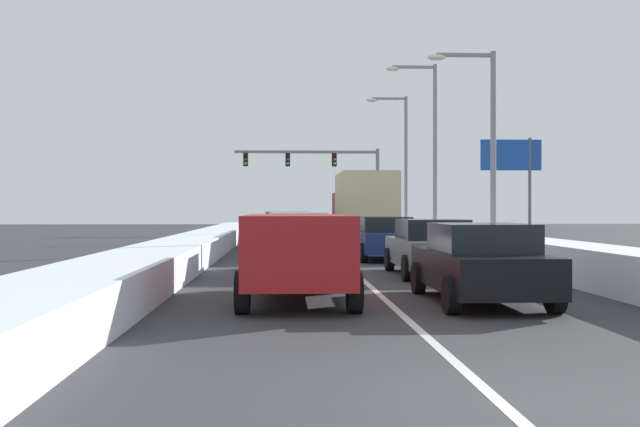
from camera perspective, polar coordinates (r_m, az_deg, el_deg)
The scene contains 19 objects.
ground_plane at distance 25.87m, azimuth 1.63°, elevation -3.60°, with size 123.69×123.69×0.00m, color #333335.
lane_stripe_between_right_lane_and_center_lane at distance 30.60m, azimuth 0.94°, elevation -2.98°, with size 0.14×52.33×0.01m, color silver.
snow_bank_right_shoulder at distance 31.37m, azimuth 10.65°, elevation -2.09°, with size 1.60×52.33×0.91m, color silver.
snow_bank_left_shoulder at distance 30.70m, azimuth -8.99°, elevation -2.27°, with size 2.02×52.33×0.77m, color silver.
sedan_black_right_lane_nearest at distance 14.44m, azimuth 12.15°, elevation -3.71°, with size 2.00×4.50×1.51m.
sedan_gray_right_lane_second at distance 20.13m, azimuth 8.49°, elevation -2.56°, with size 2.00×4.50×1.51m.
sedan_navy_right_lane_third at distance 26.24m, azimuth 4.96°, elevation -1.88°, with size 2.00×4.50×1.51m.
box_truck_right_lane_fourth at distance 33.59m, azimuth 3.35°, elevation 0.55°, with size 2.53×7.20×3.36m.
sedan_green_right_lane_fifth at distance 42.00m, azimuth 2.29°, elevation -1.04°, with size 2.00×4.50×1.51m.
suv_red_center_lane_nearest at distance 14.37m, azimuth -1.78°, elevation -2.71°, with size 2.16×4.90×1.67m.
sedan_silver_center_lane_second at distance 20.48m, azimuth -2.04°, elevation -2.51°, with size 2.00×4.50×1.51m.
suv_white_center_lane_third at distance 27.37m, azimuth -1.75°, elevation -1.26°, with size 2.16×4.90×1.67m.
suv_tan_center_lane_fourth at distance 34.69m, azimuth -2.51°, elevation -0.92°, with size 2.16×4.90×1.67m.
sedan_charcoal_center_lane_fifth at distance 40.38m, azimuth -2.37°, elevation -1.10°, with size 2.00×4.50×1.51m.
traffic_light_gantry at distance 54.43m, azimuth 0.55°, elevation 3.45°, with size 10.60×0.47×6.20m.
street_lamp_right_near at distance 29.27m, azimuth 12.43°, elevation 6.06°, with size 2.66×0.36×7.81m.
street_lamp_right_mid at distance 38.51m, azimuth 8.34°, elevation 5.75°, with size 2.66×0.36×9.17m.
street_lamp_right_far at distance 47.85m, azimuth 6.21°, elevation 4.57°, with size 2.66×0.36×8.97m.
roadside_sign_right at distance 40.08m, azimuth 14.42°, elevation 3.54°, with size 3.20×0.16×5.50m.
Camera 1 is at (-1.99, -6.70, 1.78)m, focal length 41.77 mm.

